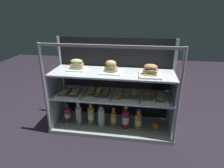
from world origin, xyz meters
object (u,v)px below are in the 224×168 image
object	(u,v)px
plated_roll_sandwich_far_left	(111,68)
juice_bottle_near_post	(138,121)
open_sandwich_tray_far_right	(99,93)
juice_bottle_front_fourth	(101,117)
open_sandwich_tray_near_left_corner	(154,97)
juice_bottle_front_second	(91,116)
orange_fruit_beside_bottles	(156,126)
juice_bottle_back_center	(114,119)
juice_bottle_front_middle	(126,119)
juice_bottle_back_left	(68,115)
plated_roll_sandwich_mid_right	(150,72)
plated_roll_sandwich_center	(77,65)
open_sandwich_tray_right_of_center	(127,95)
juice_bottle_front_right_end	(79,115)
open_sandwich_tray_mid_left	(71,92)

from	to	relation	value
plated_roll_sandwich_far_left	juice_bottle_near_post	world-z (taller)	plated_roll_sandwich_far_left
plated_roll_sandwich_far_left	open_sandwich_tray_far_right	size ratio (longest dim) A/B	0.72
plated_roll_sandwich_far_left	juice_bottle_front_fourth	distance (m)	0.53
open_sandwich_tray_near_left_corner	juice_bottle_near_post	bearing A→B (deg)	-175.65
juice_bottle_front_second	orange_fruit_beside_bottles	world-z (taller)	juice_bottle_front_second
juice_bottle_back_center	juice_bottle_front_middle	size ratio (longest dim) A/B	0.84
juice_bottle_back_left	juice_bottle_front_middle	world-z (taller)	juice_bottle_front_middle
plated_roll_sandwich_mid_right	open_sandwich_tray_near_left_corner	distance (m)	0.26
plated_roll_sandwich_center	juice_bottle_front_second	size ratio (longest dim) A/B	0.73
juice_bottle_back_left	juice_bottle_back_center	world-z (taller)	juice_bottle_back_left
open_sandwich_tray_right_of_center	juice_bottle_back_left	size ratio (longest dim) A/B	1.33
plated_roll_sandwich_mid_right	open_sandwich_tray_far_right	distance (m)	0.55
plated_roll_sandwich_center	juice_bottle_front_right_end	bearing A→B (deg)	-85.57
plated_roll_sandwich_center	juice_bottle_front_right_end	distance (m)	0.53
juice_bottle_front_second	juice_bottle_front_middle	size ratio (longest dim) A/B	0.99
open_sandwich_tray_right_of_center	juice_bottle_back_left	bearing A→B (deg)	-179.73
juice_bottle_front_second	juice_bottle_near_post	world-z (taller)	juice_bottle_front_second
plated_roll_sandwich_mid_right	juice_bottle_back_center	size ratio (longest dim) A/B	0.98
juice_bottle_front_right_end	orange_fruit_beside_bottles	distance (m)	0.80
plated_roll_sandwich_center	juice_bottle_back_center	size ratio (longest dim) A/B	0.86
open_sandwich_tray_mid_left	orange_fruit_beside_bottles	size ratio (longest dim) A/B	3.92
juice_bottle_back_center	plated_roll_sandwich_mid_right	bearing A→B (deg)	-5.78
open_sandwich_tray_mid_left	juice_bottle_back_left	xyz separation A→B (m)	(-0.07, 0.02, -0.27)
plated_roll_sandwich_far_left	orange_fruit_beside_bottles	size ratio (longest dim) A/B	2.82
juice_bottle_back_center	orange_fruit_beside_bottles	distance (m)	0.43
juice_bottle_front_second	juice_bottle_front_right_end	bearing A→B (deg)	179.04
open_sandwich_tray_right_of_center	juice_bottle_front_middle	world-z (taller)	open_sandwich_tray_right_of_center
plated_roll_sandwich_far_left	juice_bottle_front_middle	size ratio (longest dim) A/B	0.82
open_sandwich_tray_mid_left	open_sandwich_tray_near_left_corner	xyz separation A→B (m)	(0.82, 0.02, -0.00)
open_sandwich_tray_near_left_corner	juice_bottle_front_fourth	world-z (taller)	open_sandwich_tray_near_left_corner
juice_bottle_front_second	open_sandwich_tray_right_of_center	bearing A→B (deg)	0.44
open_sandwich_tray_near_left_corner	juice_bottle_front_middle	xyz separation A→B (m)	(-0.26, -0.02, -0.26)
juice_bottle_front_second	juice_bottle_near_post	size ratio (longest dim) A/B	1.14
juice_bottle_front_second	juice_bottle_front_middle	bearing A→B (deg)	-2.59
juice_bottle_back_left	juice_bottle_front_fourth	bearing A→B (deg)	-2.37
open_sandwich_tray_mid_left	orange_fruit_beside_bottles	bearing A→B (deg)	1.81
juice_bottle_front_right_end	juice_bottle_front_second	bearing A→B (deg)	-0.96
open_sandwich_tray_near_left_corner	open_sandwich_tray_right_of_center	bearing A→B (deg)	179.33
plated_roll_sandwich_center	open_sandwich_tray_right_of_center	world-z (taller)	plated_roll_sandwich_center
juice_bottle_back_left	juice_bottle_front_right_end	xyz separation A→B (m)	(0.12, 0.00, 0.01)
plated_roll_sandwich_center	plated_roll_sandwich_far_left	xyz separation A→B (m)	(0.35, -0.04, -0.00)
plated_roll_sandwich_far_left	juice_bottle_back_center	size ratio (longest dim) A/B	0.98
juice_bottle_front_right_end	juice_bottle_front_middle	distance (m)	0.50
plated_roll_sandwich_mid_right	juice_bottle_front_middle	distance (m)	0.56
juice_bottle_back_left	juice_bottle_near_post	size ratio (longest dim) A/B	0.97
juice_bottle_back_left	open_sandwich_tray_near_left_corner	bearing A→B (deg)	-0.01
open_sandwich_tray_near_left_corner	orange_fruit_beside_bottles	distance (m)	0.32
open_sandwich_tray_right_of_center	juice_bottle_front_right_end	size ratio (longest dim) A/B	1.19
plated_roll_sandwich_mid_right	juice_bottle_front_middle	size ratio (longest dim) A/B	0.82
open_sandwich_tray_mid_left	juice_bottle_front_second	bearing A→B (deg)	6.44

